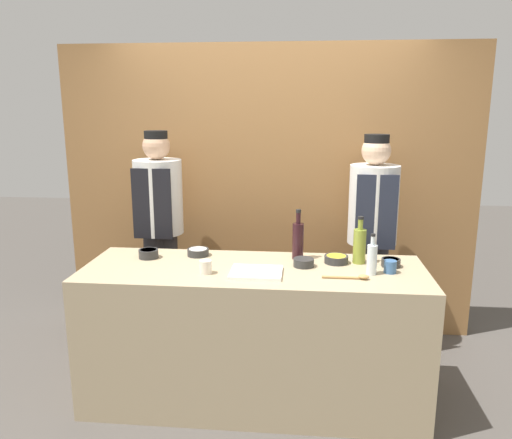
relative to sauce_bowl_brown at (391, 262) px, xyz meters
The scene contains 17 objects.
ground_plane 1.28m from the sauce_bowl_brown, behind, with size 14.00×14.00×0.00m, color #4C4742.
cabinet_wall 1.40m from the sauce_bowl_brown, 128.98° to the left, with size 3.43×0.18×2.40m.
counter 1.00m from the sauce_bowl_brown, behind, with size 2.16×0.74×0.91m.
sauce_bowl_brown is the anchor object (origin of this frame).
sauce_bowl_white 1.28m from the sauce_bowl_brown, behind, with size 0.15×0.15×0.05m.
sauce_bowl_yellow 0.34m from the sauce_bowl_brown, behind, with size 0.15×0.15×0.05m.
sauce_bowl_orange 0.55m from the sauce_bowl_brown, behind, with size 0.13×0.13×0.05m.
sauce_bowl_purple 1.59m from the sauce_bowl_brown, behind, with size 0.13×0.13×0.06m.
cutting_board 0.87m from the sauce_bowl_brown, 164.81° to the right, with size 0.31×0.26×0.02m.
bottle_wine 0.61m from the sauce_bowl_brown, 169.49° to the left, with size 0.07×0.07×0.34m.
bottle_clear 0.23m from the sauce_bowl_brown, 131.21° to the right, with size 0.06×0.06×0.25m.
bottle_oil 0.22m from the sauce_bowl_brown, 163.78° to the left, with size 0.08×0.08×0.31m.
cup_blue 0.13m from the sauce_bowl_brown, 101.30° to the right, with size 0.08×0.08×0.08m.
cup_cream 1.17m from the sauce_bowl_brown, 167.80° to the right, with size 0.07×0.07×0.08m.
wooden_spoon 0.37m from the sauce_bowl_brown, 134.47° to the right, with size 0.28×0.05×0.03m.
chef_left 1.81m from the sauce_bowl_brown, 158.93° to the left, with size 0.37×0.37×1.73m.
chef_right 0.65m from the sauce_bowl_brown, 93.26° to the left, with size 0.37×0.37×1.71m.
Camera 1 is at (0.31, -2.98, 1.91)m, focal length 35.00 mm.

